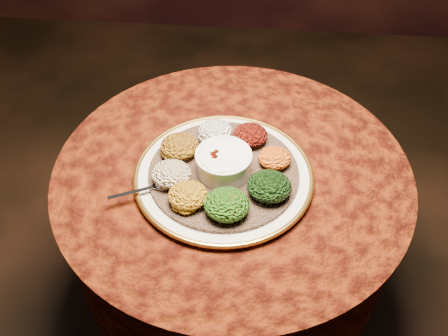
{
  "coord_description": "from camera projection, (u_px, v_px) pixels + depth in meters",
  "views": [
    {
      "loc": [
        0.06,
        -0.93,
        1.69
      ],
      "look_at": [
        -0.02,
        -0.03,
        0.76
      ],
      "focal_mm": 40.0,
      "sensor_mm": 36.0,
      "label": 1
    }
  ],
  "objects": [
    {
      "name": "spoon",
      "position": [
        157.0,
        186.0,
        1.24
      ],
      "size": [
        0.15,
        0.08,
        0.01
      ],
      "rotation": [
        0.0,
        0.0,
        -2.72
      ],
      "color": "silver",
      "rests_on": "injera"
    },
    {
      "name": "portion_tikil",
      "position": [
        275.0,
        158.0,
        1.29
      ],
      "size": [
        0.09,
        0.08,
        0.04
      ],
      "primitive_type": "ellipsoid",
      "color": "#A2710D",
      "rests_on": "injera"
    },
    {
      "name": "portion_shiro",
      "position": [
        180.0,
        146.0,
        1.32
      ],
      "size": [
        0.1,
        0.1,
        0.05
      ],
      "primitive_type": "ellipsoid",
      "color": "#885710",
      "rests_on": "injera"
    },
    {
      "name": "table",
      "position": [
        232.0,
        211.0,
        1.46
      ],
      "size": [
        0.96,
        0.96,
        0.73
      ],
      "color": "black",
      "rests_on": "ground"
    },
    {
      "name": "portion_gomen",
      "position": [
        269.0,
        186.0,
        1.22
      ],
      "size": [
        0.11,
        0.1,
        0.05
      ],
      "primitive_type": "ellipsoid",
      "color": "black",
      "rests_on": "injera"
    },
    {
      "name": "injera",
      "position": [
        224.0,
        172.0,
        1.29
      ],
      "size": [
        0.4,
        0.4,
        0.01
      ],
      "primitive_type": "cylinder",
      "rotation": [
        0.0,
        0.0,
        0.03
      ],
      "color": "brown",
      "rests_on": "platter"
    },
    {
      "name": "stew_bowl",
      "position": [
        224.0,
        162.0,
        1.26
      ],
      "size": [
        0.14,
        0.14,
        0.06
      ],
      "color": "white",
      "rests_on": "injera"
    },
    {
      "name": "portion_kitfo",
      "position": [
        250.0,
        135.0,
        1.35
      ],
      "size": [
        0.1,
        0.09,
        0.05
      ],
      "primitive_type": "ellipsoid",
      "color": "black",
      "rests_on": "injera"
    },
    {
      "name": "portion_kik",
      "position": [
        188.0,
        195.0,
        1.2
      ],
      "size": [
        0.1,
        0.09,
        0.05
      ],
      "primitive_type": "ellipsoid",
      "color": "#B2700F",
      "rests_on": "injera"
    },
    {
      "name": "portion_timatim",
      "position": [
        171.0,
        174.0,
        1.25
      ],
      "size": [
        0.1,
        0.09,
        0.05
      ],
      "primitive_type": "ellipsoid",
      "color": "maroon",
      "rests_on": "injera"
    },
    {
      "name": "platter",
      "position": [
        224.0,
        175.0,
        1.3
      ],
      "size": [
        0.58,
        0.58,
        0.02
      ],
      "rotation": [
        0.0,
        0.0,
        0.37
      ],
      "color": "beige",
      "rests_on": "table"
    },
    {
      "name": "portion_mixveg",
      "position": [
        227.0,
        204.0,
        1.18
      ],
      "size": [
        0.11,
        0.1,
        0.05
      ],
      "primitive_type": "ellipsoid",
      "color": "#9F350A",
      "rests_on": "injera"
    },
    {
      "name": "portion_ayib",
      "position": [
        215.0,
        131.0,
        1.37
      ],
      "size": [
        0.09,
        0.09,
        0.04
      ],
      "primitive_type": "ellipsoid",
      "color": "white",
      "rests_on": "injera"
    }
  ]
}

